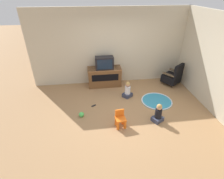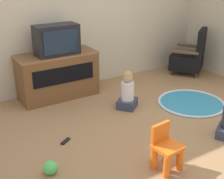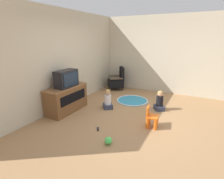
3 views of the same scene
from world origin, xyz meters
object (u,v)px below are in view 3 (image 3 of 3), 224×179
object	(u,v)px
tv_cabinet	(66,98)
black_armchair	(117,81)
child_watching_left	(108,100)
child_watching_center	(160,102)
toy_ball	(108,141)
yellow_kid_chair	(152,118)
remote_control	(98,129)
television	(66,79)

from	to	relation	value
tv_cabinet	black_armchair	bearing A→B (deg)	-6.33
child_watching_left	child_watching_center	world-z (taller)	child_watching_left
tv_cabinet	toy_ball	bearing A→B (deg)	-115.47
yellow_kid_chair	remote_control	distance (m)	1.24
child_watching_left	tv_cabinet	bearing A→B (deg)	88.51
child_watching_left	remote_control	bearing A→B (deg)	160.41
remote_control	child_watching_center	bearing A→B (deg)	-60.57
child_watching_left	child_watching_center	xyz separation A→B (m)	(0.58, -1.35, -0.00)
tv_cabinet	television	world-z (taller)	television
tv_cabinet	toy_ball	size ratio (longest dim) A/B	8.41
child_watching_center	remote_control	size ratio (longest dim) A/B	3.78
toy_ball	remote_control	size ratio (longest dim) A/B	0.97
toy_ball	tv_cabinet	bearing A→B (deg)	64.53
child_watching_center	black_armchair	bearing A→B (deg)	27.02
television	child_watching_left	world-z (taller)	television
yellow_kid_chair	toy_ball	size ratio (longest dim) A/B	3.31
yellow_kid_chair	toy_ball	world-z (taller)	yellow_kid_chair
tv_cabinet	child_watching_left	bearing A→B (deg)	-53.01
black_armchair	toy_ball	world-z (taller)	black_armchair
yellow_kid_chair	toy_ball	bearing A→B (deg)	146.52
black_armchair	remote_control	xyz separation A→B (m)	(-3.05, -1.04, -0.32)
yellow_kid_chair	remote_control	size ratio (longest dim) A/B	3.23
tv_cabinet	black_armchair	size ratio (longest dim) A/B	1.42
television	toy_ball	world-z (taller)	television
yellow_kid_chair	child_watching_left	world-z (taller)	child_watching_left
child_watching_center	child_watching_left	bearing A→B (deg)	83.42
black_armchair	toy_ball	size ratio (longest dim) A/B	5.93
yellow_kid_chair	tv_cabinet	bearing A→B (deg)	88.57
black_armchair	television	bearing A→B (deg)	-40.79
remote_control	yellow_kid_chair	bearing A→B (deg)	-88.54
tv_cabinet	remote_control	xyz separation A→B (m)	(-0.48, -1.32, -0.36)
yellow_kid_chair	child_watching_center	xyz separation A→B (m)	(1.07, 0.07, 0.04)
black_armchair	child_watching_center	bearing A→B (deg)	21.18
television	yellow_kid_chair	size ratio (longest dim) A/B	1.33
child_watching_center	toy_ball	world-z (taller)	child_watching_center
child_watching_left	remote_control	world-z (taller)	child_watching_left
black_armchair	child_watching_center	xyz separation A→B (m)	(-1.30, -1.98, -0.08)
tv_cabinet	child_watching_center	distance (m)	2.60
black_armchair	child_watching_left	size ratio (longest dim) A/B	1.52
tv_cabinet	child_watching_center	xyz separation A→B (m)	(1.27, -2.27, -0.12)
black_armchair	toy_ball	bearing A→B (deg)	-11.79
tv_cabinet	child_watching_left	xyz separation A→B (m)	(0.69, -0.92, -0.12)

